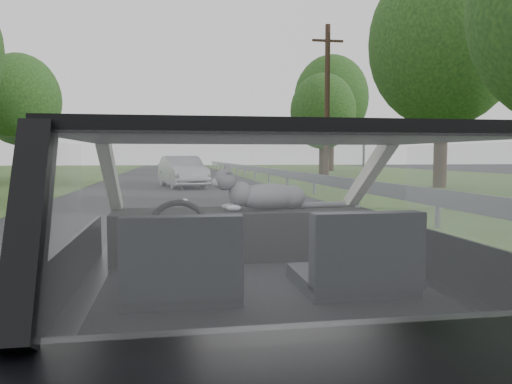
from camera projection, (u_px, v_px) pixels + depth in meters
name	position (u px, v px, depth m)	size (l,w,h in m)	color
subject_car	(261.00, 277.00, 2.51)	(1.80, 4.00, 1.45)	black
dashboard	(243.00, 233.00, 3.12)	(1.58, 0.45, 0.30)	black
driver_seat	(181.00, 261.00, 2.15)	(0.50, 0.72, 0.42)	black
passenger_seat	(358.00, 255.00, 2.28)	(0.50, 0.72, 0.42)	black
steering_wheel	(179.00, 231.00, 2.75)	(0.36, 0.36, 0.04)	black
cat	(269.00, 195.00, 3.11)	(0.63, 0.20, 0.28)	slate
guardrail	(354.00, 185.00, 13.08)	(0.05, 90.00, 0.32)	gray
other_car	(182.00, 172.00, 21.10)	(1.60, 4.06, 1.33)	#A9ACB2
highway_sign	(364.00, 160.00, 19.47)	(0.09, 0.94, 2.36)	#11431B
utility_pole	(327.00, 105.00, 23.37)	(0.24, 0.24, 7.42)	brown
tree_1	(442.00, 77.00, 20.51)	(6.05, 6.05, 9.17)	black
tree_2	(323.00, 126.00, 32.94)	(4.34, 4.34, 6.57)	black
tree_3	(331.00, 115.00, 43.46)	(6.46, 6.46, 9.78)	black
tree_6	(20.00, 118.00, 29.57)	(4.73, 4.73, 7.16)	black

